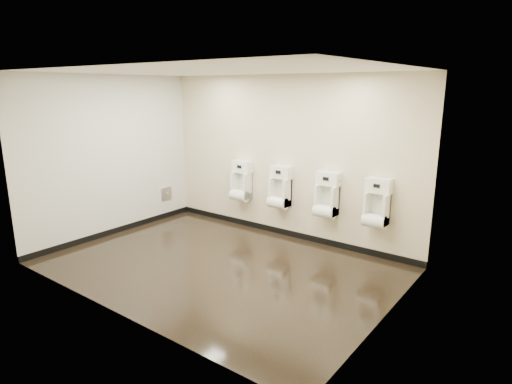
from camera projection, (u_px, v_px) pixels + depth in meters
ground at (219, 266)px, 6.36m from camera, size 5.00×3.50×0.00m
ceiling at (215, 70)px, 5.69m from camera, size 5.00×3.50×0.00m
back_wall at (285, 158)px, 7.39m from camera, size 5.00×0.02×2.80m
front_wall at (110, 198)px, 4.67m from camera, size 5.00×0.02×2.80m
left_wall at (111, 157)px, 7.48m from camera, size 0.02×3.50×2.80m
right_wall at (392, 201)px, 4.57m from camera, size 0.02×3.50×2.80m
tile_overlay_left at (111, 157)px, 7.48m from camera, size 0.01×3.50×2.80m
skirting_back at (284, 232)px, 7.70m from camera, size 5.00×0.02×0.10m
skirting_left at (117, 230)px, 7.80m from camera, size 0.02×3.50×0.10m
access_panel at (166, 193)px, 8.62m from camera, size 0.04×0.25×0.25m
urinal_0 at (241, 184)px, 7.93m from camera, size 0.39×0.29×0.73m
urinal_1 at (280, 190)px, 7.43m from camera, size 0.39×0.29×0.73m
urinal_2 at (327, 198)px, 6.90m from camera, size 0.39×0.29×0.73m
urinal_3 at (377, 207)px, 6.41m from camera, size 0.39×0.29×0.73m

